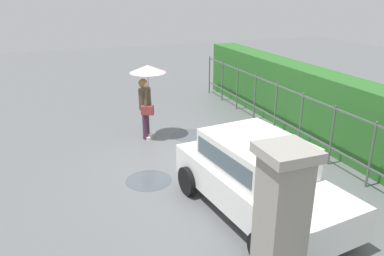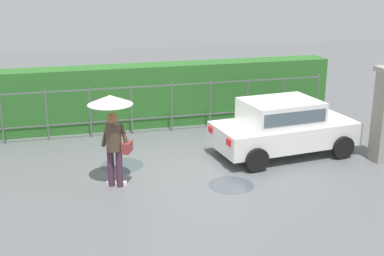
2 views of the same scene
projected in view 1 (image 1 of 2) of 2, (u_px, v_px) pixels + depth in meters
name	position (u px, v px, depth m)	size (l,w,h in m)	color
ground_plane	(193.00, 165.00, 9.21)	(40.00, 40.00, 0.00)	slate
car	(257.00, 174.00, 7.03)	(3.88, 2.20, 1.48)	white
pedestrian	(147.00, 85.00, 10.38)	(1.00, 1.00, 2.09)	#47283D
gate_pillar	(279.00, 238.00, 4.52)	(0.60, 0.60, 2.42)	gray
fence_section	(288.00, 111.00, 10.53)	(10.87, 0.05, 1.50)	#59605B
hedge_row	(313.00, 104.00, 10.78)	(11.82, 0.90, 1.90)	#2D6B28
puddle_near	(149.00, 180.00, 8.46)	(1.04, 1.04, 0.00)	#4C545B
puddle_far	(190.00, 135.00, 11.06)	(1.08, 1.08, 0.00)	#4C545B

